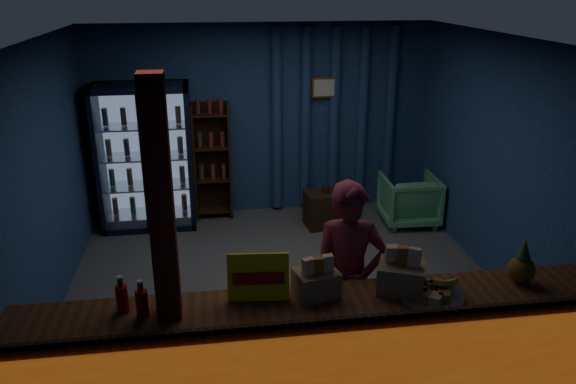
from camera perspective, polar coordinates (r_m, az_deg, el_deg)
name	(u,v)px	position (r m, az deg, el deg)	size (l,w,h in m)	color
ground	(284,285)	(6.18, -0.42, -9.41)	(4.60, 4.60, 0.00)	#515154
room_walls	(284,146)	(5.56, -0.46, 4.72)	(4.60, 4.60, 4.60)	navy
counter	(319,358)	(4.34, 3.17, -16.50)	(4.40, 0.57, 0.99)	brown
support_post	(166,269)	(3.85, -12.25, -7.65)	(0.16, 0.16, 2.60)	maroon
beverage_cooler	(146,157)	(7.57, -14.20, 3.45)	(1.20, 0.62, 1.90)	black
bottle_shelf	(212,161)	(7.70, -7.72, 3.11)	(0.50, 0.28, 1.60)	#362311
curtain_folds	(334,119)	(7.84, 4.71, 7.38)	(1.74, 0.14, 2.50)	navy
framed_picture	(325,88)	(7.67, 3.77, 10.54)	(0.36, 0.04, 0.28)	gold
shopkeeper	(348,280)	(4.61, 6.16, -8.91)	(0.61, 0.40, 1.66)	maroon
green_chair	(409,200)	(7.72, 12.19, -0.75)	(0.71, 0.73, 0.67)	#63C783
side_table	(325,209)	(7.51, 3.82, -1.73)	(0.57, 0.45, 0.57)	#362311
yellow_sign	(258,277)	(4.03, -3.04, -8.64)	(0.44, 0.13, 0.35)	yellow
soda_bottles	(143,298)	(4.04, -14.54, -10.36)	(0.37, 0.16, 0.27)	red
snack_box_left	(316,281)	(4.11, 2.88, -9.00)	(0.35, 0.31, 0.32)	olive
snack_box_centre	(401,276)	(4.23, 11.44, -8.32)	(0.41, 0.38, 0.35)	olive
pastry_tray	(430,293)	(4.25, 14.19, -9.95)	(0.50, 0.50, 0.08)	silver
banana_bunches	(424,280)	(4.31, 13.64, -8.69)	(0.46, 0.28, 0.15)	gold
pineapple	(522,266)	(4.59, 22.67, -6.92)	(0.20, 0.20, 0.35)	olive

